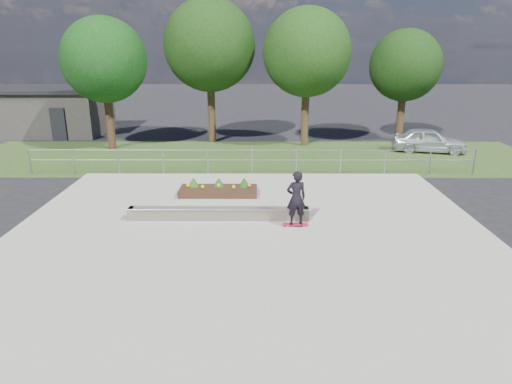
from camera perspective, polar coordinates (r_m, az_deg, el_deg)
ground at (r=13.63m, az=-0.86°, el=-6.34°), size 120.00×120.00×0.00m
grass_verge at (r=24.09m, az=-0.41°, el=4.41°), size 30.00×8.00×0.02m
concrete_slab at (r=13.61m, az=-0.86°, el=-6.22°), size 15.00×15.00×0.06m
fence at (r=20.51m, az=-0.51°, el=4.23°), size 20.06×0.06×1.20m
building at (r=33.84m, az=-25.06°, el=9.22°), size 8.40×5.40×3.00m
tree_far_left at (r=26.75m, az=-18.46°, el=15.35°), size 4.55×4.55×7.15m
tree_mid_left at (r=27.58m, az=-5.82°, el=17.74°), size 5.25×5.25×8.25m
tree_mid_right at (r=26.59m, az=6.40°, el=16.92°), size 4.90×4.90×7.70m
tree_far_right at (r=29.30m, az=18.18°, el=14.77°), size 4.20×4.20×6.60m
grind_ledge at (r=15.21m, az=-4.72°, el=-2.69°), size 6.00×0.44×0.43m
planter_bed at (r=17.84m, az=-4.70°, el=0.34°), size 3.00×1.20×0.61m
skateboarder at (r=14.37m, az=5.05°, el=-0.78°), size 0.80×0.55×1.83m
parked_car at (r=26.87m, az=20.81°, el=6.07°), size 4.13×2.39×1.32m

